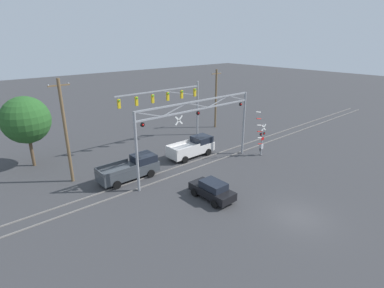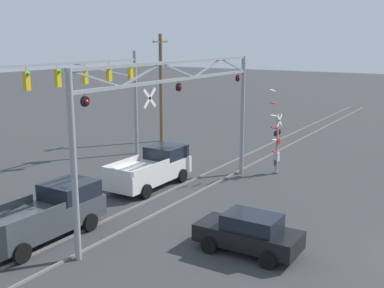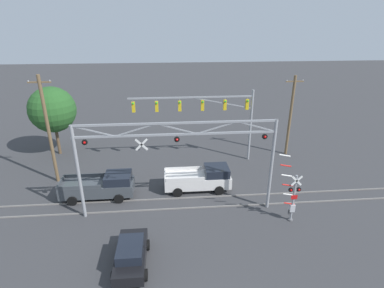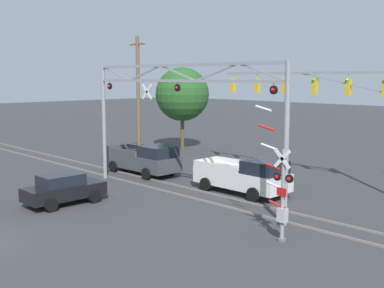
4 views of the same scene
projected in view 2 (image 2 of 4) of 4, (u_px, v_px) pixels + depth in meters
name	position (u px, v px, depth m)	size (l,w,h in m)	color
rail_track_near	(175.00, 204.00, 23.74)	(80.00, 0.08, 0.10)	gray
rail_track_far	(151.00, 199.00, 24.48)	(80.00, 0.08, 0.10)	gray
crossing_gantry	(179.00, 106.00, 22.53)	(13.93, 0.28, 7.07)	gray
crossing_signal_mast	(276.00, 144.00, 28.83)	(1.85, 0.35, 5.28)	gray
traffic_signal_span	(98.00, 84.00, 30.16)	(11.99, 0.39, 7.25)	gray
pickup_truck_lead	(152.00, 168.00, 26.70)	(5.51, 2.31, 2.03)	silver
pickup_truck_following	(45.00, 215.00, 19.68)	(5.73, 2.31, 2.03)	#3D4247
sedan_waiting	(249.00, 233.00, 18.34)	(1.96, 4.02, 1.56)	black
utility_pole_right	(161.00, 87.00, 37.64)	(1.80, 0.28, 8.41)	brown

